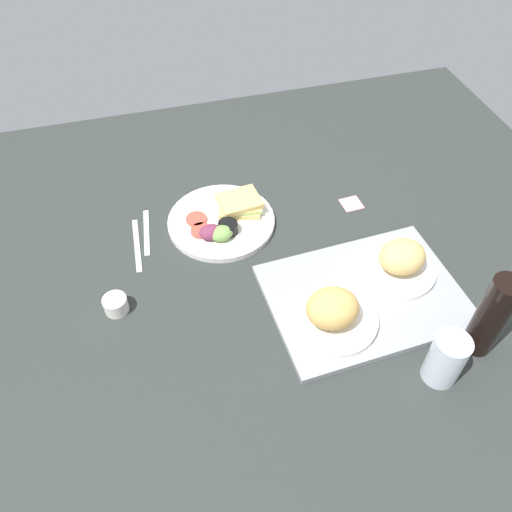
# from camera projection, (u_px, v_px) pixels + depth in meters

# --- Properties ---
(ground_plane) EXTENTS (1.90, 1.50, 0.03)m
(ground_plane) POSITION_uv_depth(u_px,v_px,m) (260.00, 260.00, 1.32)
(ground_plane) COLOR #282D2B
(serving_tray) EXTENTS (0.47, 0.35, 0.02)m
(serving_tray) POSITION_uv_depth(u_px,v_px,m) (364.00, 296.00, 1.22)
(serving_tray) COLOR gray
(serving_tray) RESTS_ON ground_plane
(bread_plate_near) EXTENTS (0.20, 0.20, 0.09)m
(bread_plate_near) POSITION_uv_depth(u_px,v_px,m) (399.00, 261.00, 1.23)
(bread_plate_near) COLOR white
(bread_plate_near) RESTS_ON serving_tray
(bread_plate_far) EXTENTS (0.20, 0.20, 0.09)m
(bread_plate_far) POSITION_uv_depth(u_px,v_px,m) (333.00, 312.00, 1.13)
(bread_plate_far) COLOR white
(bread_plate_far) RESTS_ON serving_tray
(plate_with_salad) EXTENTS (0.29, 0.29, 0.05)m
(plate_with_salad) POSITION_uv_depth(u_px,v_px,m) (224.00, 220.00, 1.38)
(plate_with_salad) COLOR white
(plate_with_salad) RESTS_ON ground_plane
(drinking_glass) EXTENTS (0.07, 0.07, 0.13)m
(drinking_glass) POSITION_uv_depth(u_px,v_px,m) (446.00, 359.00, 1.04)
(drinking_glass) COLOR silver
(drinking_glass) RESTS_ON ground_plane
(soda_bottle) EXTENTS (0.06, 0.06, 0.22)m
(soda_bottle) POSITION_uv_depth(u_px,v_px,m) (491.00, 316.00, 1.06)
(soda_bottle) COLOR black
(soda_bottle) RESTS_ON ground_plane
(espresso_cup) EXTENTS (0.06, 0.06, 0.04)m
(espresso_cup) POSITION_uv_depth(u_px,v_px,m) (116.00, 305.00, 1.18)
(espresso_cup) COLOR silver
(espresso_cup) RESTS_ON ground_plane
(fork) EXTENTS (0.03, 0.17, 0.01)m
(fork) POSITION_uv_depth(u_px,v_px,m) (146.00, 232.00, 1.37)
(fork) COLOR #B7B7BC
(fork) RESTS_ON ground_plane
(knife) EXTENTS (0.02, 0.19, 0.01)m
(knife) POSITION_uv_depth(u_px,v_px,m) (137.00, 245.00, 1.34)
(knife) COLOR #B7B7BC
(knife) RESTS_ON ground_plane
(sticky_note) EXTENTS (0.06, 0.06, 0.00)m
(sticky_note) POSITION_uv_depth(u_px,v_px,m) (351.00, 204.00, 1.44)
(sticky_note) COLOR pink
(sticky_note) RESTS_ON ground_plane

